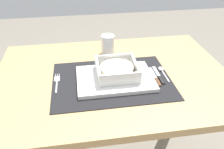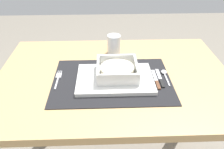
% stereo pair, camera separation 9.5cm
% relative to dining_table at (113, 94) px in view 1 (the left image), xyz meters
% --- Properties ---
extents(dining_table, '(1.00, 0.70, 0.73)m').
position_rel_dining_table_xyz_m(dining_table, '(0.00, 0.00, 0.00)').
color(dining_table, tan).
rests_on(dining_table, ground).
extents(placemat, '(0.48, 0.34, 0.00)m').
position_rel_dining_table_xyz_m(placemat, '(-0.01, -0.05, 0.11)').
color(placemat, black).
rests_on(placemat, dining_table).
extents(serving_plate, '(0.31, 0.22, 0.02)m').
position_rel_dining_table_xyz_m(serving_plate, '(0.00, -0.05, 0.12)').
color(serving_plate, white).
rests_on(serving_plate, placemat).
extents(porridge_bowl, '(0.16, 0.16, 0.05)m').
position_rel_dining_table_xyz_m(porridge_bowl, '(0.01, -0.03, 0.15)').
color(porridge_bowl, white).
rests_on(porridge_bowl, serving_plate).
extents(fork, '(0.02, 0.14, 0.00)m').
position_rel_dining_table_xyz_m(fork, '(-0.23, -0.02, 0.11)').
color(fork, silver).
rests_on(fork, placemat).
extents(spoon, '(0.02, 0.11, 0.01)m').
position_rel_dining_table_xyz_m(spoon, '(0.21, -0.01, 0.11)').
color(spoon, silver).
rests_on(spoon, placemat).
extents(butter_knife, '(0.01, 0.14, 0.01)m').
position_rel_dining_table_xyz_m(butter_knife, '(0.19, -0.05, 0.11)').
color(butter_knife, black).
rests_on(butter_knife, placemat).
extents(bread_knife, '(0.01, 0.14, 0.01)m').
position_rel_dining_table_xyz_m(bread_knife, '(0.17, -0.06, 0.11)').
color(bread_knife, '#59331E').
rests_on(bread_knife, placemat).
extents(drinking_glass, '(0.06, 0.06, 0.09)m').
position_rel_dining_table_xyz_m(drinking_glass, '(0.01, 0.20, 0.15)').
color(drinking_glass, white).
rests_on(drinking_glass, dining_table).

